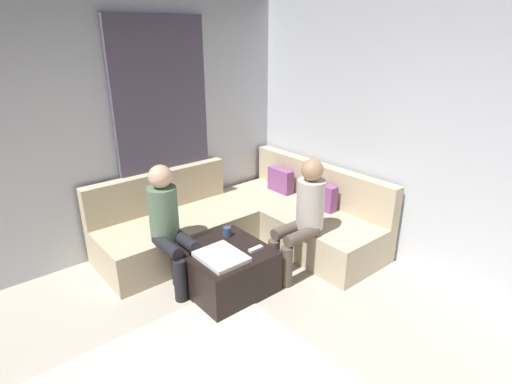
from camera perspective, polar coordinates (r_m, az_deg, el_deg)
The scene contains 10 objects.
wall_back at distance 4.06m, azimuth 30.44°, elevation 4.44°, with size 6.00×0.12×2.70m, color silver.
wall_left at distance 4.39m, azimuth -28.63°, elevation 5.87°, with size 0.12×6.00×2.70m, color silver.
curtain_panel at distance 4.73m, azimuth -12.70°, elevation 7.73°, with size 0.06×1.10×2.50m, color #595166.
sectional_couch at distance 4.75m, azimuth -1.20°, elevation -4.15°, with size 2.10×2.55×0.87m.
ottoman at distance 4.00m, azimuth -4.18°, elevation -10.69°, with size 0.76×0.76×0.42m, color black.
folded_blanket at distance 3.75m, azimuth -4.86°, elevation -8.97°, with size 0.44×0.36×0.04m, color white.
coffee_mug at distance 4.12m, azimuth -4.05°, elevation -5.54°, with size 0.08×0.08×0.10m, color #334C72.
game_remote at distance 3.88m, azimuth -0.03°, elevation -7.92°, with size 0.05×0.15×0.02m, color white.
person_on_couch_back at distance 4.08m, azimuth 6.61°, elevation -2.97°, with size 0.30×0.60×1.20m.
person_on_couch_side at distance 3.95m, azimuth -12.03°, elevation -4.17°, with size 0.60×0.30×1.20m.
Camera 1 is at (1.26, -0.79, 2.35)m, focal length 28.70 mm.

